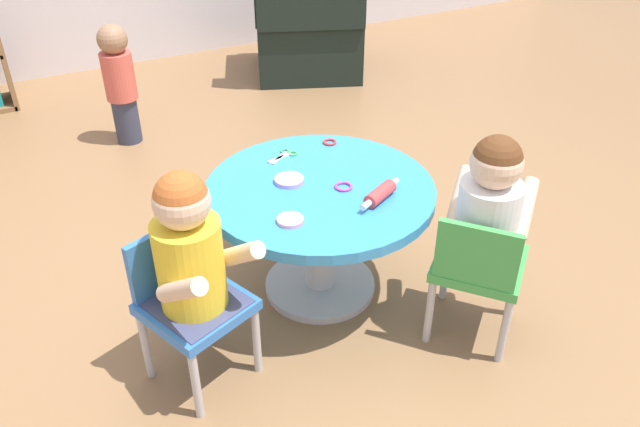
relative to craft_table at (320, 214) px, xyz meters
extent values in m
plane|color=olive|center=(0.00, 0.00, -0.36)|extent=(10.00, 10.00, 0.00)
cylinder|color=silver|center=(0.00, 0.00, -0.34)|extent=(0.44, 0.44, 0.03)
cylinder|color=silver|center=(0.00, 0.00, -0.14)|extent=(0.12, 0.12, 0.44)
cylinder|color=#338CD1|center=(0.00, 0.00, 0.10)|extent=(0.84, 0.84, 0.04)
cylinder|color=#B7B7BC|center=(-0.64, -0.38, -0.22)|extent=(0.03, 0.03, 0.28)
cylinder|color=#B7B7BC|center=(-0.39, -0.29, -0.22)|extent=(0.03, 0.03, 0.28)
cylinder|color=#B7B7BC|center=(-0.73, -0.14, -0.22)|extent=(0.03, 0.03, 0.28)
cylinder|color=#B7B7BC|center=(-0.49, -0.05, -0.22)|extent=(0.03, 0.03, 0.28)
cube|color=blue|center=(-0.56, -0.22, -0.06)|extent=(0.39, 0.39, 0.04)
cube|color=blue|center=(-0.61, -0.09, 0.07)|extent=(0.26, 0.12, 0.22)
cube|color=#3F4772|center=(-0.56, -0.22, -0.06)|extent=(0.34, 0.35, 0.04)
cylinder|color=yellow|center=(-0.56, -0.22, 0.11)|extent=(0.21, 0.21, 0.30)
sphere|color=beige|center=(-0.56, -0.22, 0.34)|extent=(0.17, 0.17, 0.17)
sphere|color=#B25926|center=(-0.56, -0.22, 0.35)|extent=(0.16, 0.16, 0.16)
cylinder|color=beige|center=(-0.63, -0.35, 0.14)|extent=(0.13, 0.22, 0.17)
cylinder|color=beige|center=(-0.42, -0.27, 0.14)|extent=(0.13, 0.22, 0.17)
cylinder|color=#B7B7BC|center=(0.57, -0.48, -0.22)|extent=(0.03, 0.03, 0.28)
cylinder|color=#B7B7BC|center=(0.40, -0.28, -0.22)|extent=(0.03, 0.03, 0.28)
cylinder|color=#B7B7BC|center=(0.37, -0.64, -0.22)|extent=(0.03, 0.03, 0.28)
cylinder|color=#B7B7BC|center=(0.20, -0.45, -0.22)|extent=(0.03, 0.03, 0.28)
cube|color=green|center=(0.39, -0.46, -0.06)|extent=(0.42, 0.42, 0.04)
cube|color=green|center=(0.28, -0.55, 0.07)|extent=(0.19, 0.22, 0.22)
cube|color=#3F4772|center=(0.39, -0.46, -0.06)|extent=(0.38, 0.38, 0.04)
cylinder|color=white|center=(0.39, -0.46, 0.11)|extent=(0.21, 0.21, 0.30)
sphere|color=beige|center=(0.39, -0.46, 0.34)|extent=(0.17, 0.17, 0.17)
sphere|color=#593319|center=(0.39, -0.46, 0.35)|extent=(0.16, 0.16, 0.16)
cylinder|color=beige|center=(0.53, -0.48, 0.14)|extent=(0.20, 0.18, 0.17)
cylinder|color=beige|center=(0.39, -0.31, 0.14)|extent=(0.20, 0.18, 0.17)
cube|color=olive|center=(-0.88, 2.55, -0.01)|extent=(0.03, 0.28, 0.70)
cube|color=black|center=(1.06, 2.20, -0.16)|extent=(0.91, 0.91, 0.40)
cube|color=black|center=(0.78, 2.31, 0.14)|extent=(0.33, 0.60, 0.20)
cylinder|color=#33384C|center=(-0.35, 1.67, -0.23)|extent=(0.14, 0.14, 0.26)
cylinder|color=#D8594C|center=(-0.35, 1.67, 0.03)|extent=(0.17, 0.17, 0.26)
sphere|color=#997051|center=(-0.35, 1.67, 0.23)|extent=(0.16, 0.16, 0.16)
cylinder|color=#D83F3F|center=(0.14, -0.18, 0.15)|extent=(0.15, 0.11, 0.05)
cylinder|color=white|center=(0.23, -0.14, 0.15)|extent=(0.05, 0.04, 0.02)
cylinder|color=white|center=(0.06, -0.22, 0.15)|extent=(0.05, 0.04, 0.02)
cube|color=silver|center=(-0.04, 0.26, 0.12)|extent=(0.10, 0.08, 0.01)
cube|color=silver|center=(-0.04, 0.26, 0.12)|extent=(0.11, 0.04, 0.01)
torus|color=green|center=(0.00, 0.30, 0.12)|extent=(0.05, 0.05, 0.01)
torus|color=green|center=(0.02, 0.27, 0.12)|extent=(0.05, 0.05, 0.01)
cylinder|color=pink|center=(-0.20, -0.16, 0.13)|extent=(0.09, 0.09, 0.01)
cylinder|color=#CC99E5|center=(-0.09, 0.08, 0.13)|extent=(0.11, 0.11, 0.02)
torus|color=#D83FA5|center=(0.07, -0.05, 0.13)|extent=(0.07, 0.07, 0.01)
torus|color=red|center=(0.20, 0.29, 0.13)|extent=(0.06, 0.06, 0.01)
camera|label=1|loc=(-0.93, -1.76, 1.31)|focal=35.85mm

